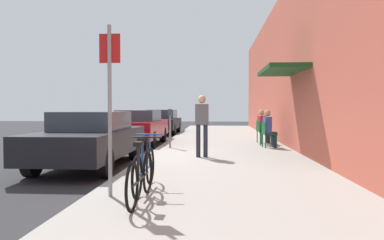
% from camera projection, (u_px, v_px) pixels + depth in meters
% --- Properties ---
extents(ground_plane, '(60.00, 60.00, 0.00)m').
position_uv_depth(ground_plane, '(144.00, 161.00, 9.98)').
color(ground_plane, '#2D2D30').
extents(sidewalk_slab, '(4.50, 32.00, 0.12)m').
position_uv_depth(sidewalk_slab, '(223.00, 151.00, 11.82)').
color(sidewalk_slab, '#9E9B93').
rests_on(sidewalk_slab, ground_plane).
extents(building_facade, '(1.40, 32.00, 5.88)m').
position_uv_depth(building_facade, '(298.00, 63.00, 11.56)').
color(building_facade, '#BC5442').
rests_on(building_facade, ground_plane).
extents(parked_car_0, '(1.80, 4.40, 1.38)m').
position_uv_depth(parked_car_0, '(91.00, 138.00, 8.92)').
color(parked_car_0, black).
rests_on(parked_car_0, ground_plane).
extents(parked_car_1, '(1.80, 4.40, 1.39)m').
position_uv_depth(parked_car_1, '(138.00, 127.00, 14.36)').
color(parked_car_1, maroon).
rests_on(parked_car_1, ground_plane).
extents(parked_car_2, '(1.80, 4.40, 1.38)m').
position_uv_depth(parked_car_2, '(162.00, 121.00, 20.71)').
color(parked_car_2, black).
rests_on(parked_car_2, ground_plane).
extents(parking_meter, '(0.12, 0.10, 1.32)m').
position_uv_depth(parking_meter, '(170.00, 125.00, 12.14)').
color(parking_meter, slate).
rests_on(parking_meter, sidewalk_slab).
extents(street_sign, '(0.32, 0.06, 2.60)m').
position_uv_depth(street_sign, '(110.00, 97.00, 5.43)').
color(street_sign, gray).
rests_on(street_sign, sidewalk_slab).
extents(bicycle_0, '(0.46, 1.71, 0.90)m').
position_uv_depth(bicycle_0, '(141.00, 177.00, 5.14)').
color(bicycle_0, black).
rests_on(bicycle_0, sidewalk_slab).
extents(bicycle_1, '(0.46, 1.71, 0.90)m').
position_uv_depth(bicycle_1, '(144.00, 169.00, 5.78)').
color(bicycle_1, black).
rests_on(bicycle_1, sidewalk_slab).
extents(cafe_chair_0, '(0.50, 0.50, 0.87)m').
position_uv_depth(cafe_chair_0, '(267.00, 133.00, 12.26)').
color(cafe_chair_0, '#14592D').
rests_on(cafe_chair_0, sidewalk_slab).
extents(seated_patron_0, '(0.47, 0.41, 1.29)m').
position_uv_depth(seated_patron_0, '(269.00, 127.00, 12.26)').
color(seated_patron_0, '#232838').
rests_on(seated_patron_0, sidewalk_slab).
extents(cafe_chair_1, '(0.53, 0.53, 0.87)m').
position_uv_depth(cafe_chair_1, '(264.00, 131.00, 13.10)').
color(cafe_chair_1, '#14592D').
rests_on(cafe_chair_1, sidewalk_slab).
extents(cafe_chair_2, '(0.52, 0.52, 0.87)m').
position_uv_depth(cafe_chair_2, '(261.00, 130.00, 13.83)').
color(cafe_chair_2, '#14592D').
rests_on(cafe_chair_2, sidewalk_slab).
extents(seated_patron_2, '(0.48, 0.43, 1.29)m').
position_uv_depth(seated_patron_2, '(263.00, 125.00, 13.83)').
color(seated_patron_2, '#232838').
rests_on(seated_patron_2, sidewalk_slab).
extents(pedestrian_standing, '(0.36, 0.22, 1.70)m').
position_uv_depth(pedestrian_standing, '(202.00, 121.00, 9.81)').
color(pedestrian_standing, '#232838').
rests_on(pedestrian_standing, sidewalk_slab).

